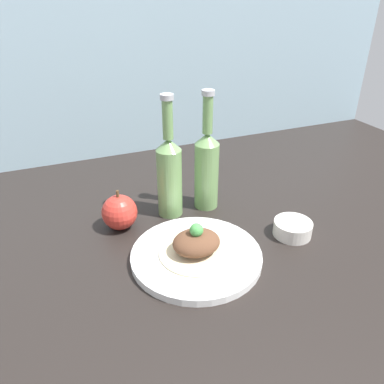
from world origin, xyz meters
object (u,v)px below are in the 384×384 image
Objects in this scene: cider_bottle_left at (169,173)px; dipping_bowl at (293,228)px; apple at (120,212)px; plate at (196,255)px; cider_bottle_right at (207,167)px; plated_food at (196,244)px.

dipping_bowl is at bearing -40.82° from cider_bottle_left.
cider_bottle_left reaches higher than apple.
cider_bottle_right reaches higher than plate.
apple is at bearing 124.08° from plate.
plate is at bearing -55.92° from apple.
plate is at bearing 179.26° from dipping_bowl.
cider_bottle_left reaches higher than plated_food.
dipping_bowl is at bearing -0.74° from plated_food.
plated_food is 21.32cm from apple.
cider_bottle_left is at bearing 86.77° from plated_food.
cider_bottle_right is 23.91cm from apple.
cider_bottle_left is at bearing 139.18° from dipping_bowl.
plated_food is 1.80× the size of dipping_bowl.
plated_food is at bearing 179.26° from dipping_bowl.
apple is 40.06cm from dipping_bowl.
plated_food is 23.29cm from cider_bottle_right.
plated_food reaches higher than plate.
cider_bottle_left is (1.09, 19.29, 7.24)cm from plated_food.
cider_bottle_right is at bearing 0.00° from cider_bottle_left.
cider_bottle_left is 31.42cm from dipping_bowl.
cider_bottle_left is 3.03× the size of apple.
dipping_bowl is (35.72, -17.97, -2.43)cm from apple.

